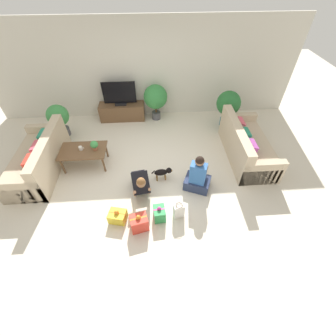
{
  "coord_description": "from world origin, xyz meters",
  "views": [
    {
      "loc": [
        0.25,
        -3.53,
        3.75
      ],
      "look_at": [
        0.47,
        -0.27,
        0.45
      ],
      "focal_mm": 24.0,
      "sensor_mm": 36.0,
      "label": 1
    }
  ],
  "objects_px": {
    "sofa_right": "(246,146)",
    "gift_bag_a": "(179,211)",
    "person_sitting": "(198,177)",
    "gift_box_b": "(159,213)",
    "tabletop_plant": "(94,145)",
    "potted_plant_corner_right": "(228,104)",
    "tv": "(120,95)",
    "gift_box_c": "(139,223)",
    "potted_plant_back_right": "(156,98)",
    "person_kneeling": "(140,183)",
    "mug": "(81,148)",
    "tv_console": "(122,112)",
    "gift_box_a": "(118,216)",
    "sofa_left": "(39,160)",
    "dog": "(163,172)",
    "potted_plant_corner_left": "(58,117)",
    "coffee_table": "(83,152)"
  },
  "relations": [
    {
      "from": "potted_plant_back_right",
      "to": "gift_box_b",
      "type": "bearing_deg",
      "value": -90.77
    },
    {
      "from": "potted_plant_corner_right",
      "to": "person_sitting",
      "type": "relative_size",
      "value": 1.11
    },
    {
      "from": "sofa_left",
      "to": "potted_plant_back_right",
      "type": "distance_m",
      "value": 3.35
    },
    {
      "from": "person_kneeling",
      "to": "mug",
      "type": "bearing_deg",
      "value": 134.66
    },
    {
      "from": "tv",
      "to": "person_kneeling",
      "type": "relative_size",
      "value": 1.19
    },
    {
      "from": "gift_box_b",
      "to": "gift_bag_a",
      "type": "relative_size",
      "value": 0.98
    },
    {
      "from": "potted_plant_corner_right",
      "to": "person_kneeling",
      "type": "bearing_deg",
      "value": -135.02
    },
    {
      "from": "person_sitting",
      "to": "gift_box_c",
      "type": "xyz_separation_m",
      "value": [
        -1.2,
        -0.89,
        -0.16
      ]
    },
    {
      "from": "coffee_table",
      "to": "gift_box_b",
      "type": "distance_m",
      "value": 2.3
    },
    {
      "from": "potted_plant_back_right",
      "to": "gift_box_c",
      "type": "xyz_separation_m",
      "value": [
        -0.42,
        -3.64,
        -0.51
      ]
    },
    {
      "from": "sofa_right",
      "to": "gift_bag_a",
      "type": "bearing_deg",
      "value": 132.72
    },
    {
      "from": "tv_console",
      "to": "potted_plant_corner_right",
      "type": "distance_m",
      "value": 3.02
    },
    {
      "from": "gift_box_a",
      "to": "mug",
      "type": "relative_size",
      "value": 3.03
    },
    {
      "from": "mug",
      "to": "tabletop_plant",
      "type": "height_order",
      "value": "tabletop_plant"
    },
    {
      "from": "sofa_left",
      "to": "potted_plant_corner_right",
      "type": "distance_m",
      "value": 4.88
    },
    {
      "from": "potted_plant_corner_right",
      "to": "person_kneeling",
      "type": "relative_size",
      "value": 1.33
    },
    {
      "from": "sofa_right",
      "to": "mug",
      "type": "bearing_deg",
      "value": 90.94
    },
    {
      "from": "potted_plant_back_right",
      "to": "tabletop_plant",
      "type": "xyz_separation_m",
      "value": [
        -1.42,
        -1.87,
        -0.1
      ]
    },
    {
      "from": "potted_plant_corner_right",
      "to": "gift_box_a",
      "type": "xyz_separation_m",
      "value": [
        -2.79,
        -2.98,
        -0.54
      ]
    },
    {
      "from": "sofa_right",
      "to": "potted_plant_corner_right",
      "type": "relative_size",
      "value": 1.94
    },
    {
      "from": "person_sitting",
      "to": "gift_bag_a",
      "type": "xyz_separation_m",
      "value": [
        -0.46,
        -0.69,
        -0.16
      ]
    },
    {
      "from": "tv_console",
      "to": "gift_box_c",
      "type": "distance_m",
      "value": 3.74
    },
    {
      "from": "tv",
      "to": "potted_plant_corner_left",
      "type": "bearing_deg",
      "value": -156.05
    },
    {
      "from": "dog",
      "to": "tabletop_plant",
      "type": "height_order",
      "value": "tabletop_plant"
    },
    {
      "from": "tabletop_plant",
      "to": "tv",
      "type": "bearing_deg",
      "value": 77.51
    },
    {
      "from": "sofa_right",
      "to": "gift_box_a",
      "type": "xyz_separation_m",
      "value": [
        -2.93,
        -1.65,
        -0.19
      ]
    },
    {
      "from": "sofa_left",
      "to": "gift_box_a",
      "type": "relative_size",
      "value": 5.4
    },
    {
      "from": "tv",
      "to": "potted_plant_corner_right",
      "type": "height_order",
      "value": "tv"
    },
    {
      "from": "gift_box_a",
      "to": "tv_console",
      "type": "bearing_deg",
      "value": 92.55
    },
    {
      "from": "sofa_right",
      "to": "tabletop_plant",
      "type": "xyz_separation_m",
      "value": [
        -3.51,
        -0.07,
        0.27
      ]
    },
    {
      "from": "gift_box_b",
      "to": "sofa_right",
      "type": "bearing_deg",
      "value": 37.68
    },
    {
      "from": "person_kneeling",
      "to": "gift_box_b",
      "type": "relative_size",
      "value": 2.27
    },
    {
      "from": "potted_plant_back_right",
      "to": "gift_box_a",
      "type": "height_order",
      "value": "potted_plant_back_right"
    },
    {
      "from": "person_sitting",
      "to": "gift_box_c",
      "type": "bearing_deg",
      "value": 58.78
    },
    {
      "from": "potted_plant_back_right",
      "to": "gift_box_a",
      "type": "distance_m",
      "value": 3.59
    },
    {
      "from": "coffee_table",
      "to": "gift_bag_a",
      "type": "height_order",
      "value": "coffee_table"
    },
    {
      "from": "sofa_right",
      "to": "potted_plant_back_right",
      "type": "xyz_separation_m",
      "value": [
        -2.1,
        1.8,
        0.37
      ]
    },
    {
      "from": "gift_box_b",
      "to": "gift_box_c",
      "type": "relative_size",
      "value": 0.88
    },
    {
      "from": "gift_box_a",
      "to": "gift_bag_a",
      "type": "distance_m",
      "value": 1.16
    },
    {
      "from": "person_sitting",
      "to": "gift_box_b",
      "type": "xyz_separation_m",
      "value": [
        -0.83,
        -0.7,
        -0.18
      ]
    },
    {
      "from": "tv_console",
      "to": "mug",
      "type": "xyz_separation_m",
      "value": [
        -0.74,
        -1.91,
        0.26
      ]
    },
    {
      "from": "gift_box_a",
      "to": "tabletop_plant",
      "type": "distance_m",
      "value": 1.74
    },
    {
      "from": "tv",
      "to": "person_kneeling",
      "type": "bearing_deg",
      "value": -78.43
    },
    {
      "from": "gift_box_b",
      "to": "tabletop_plant",
      "type": "distance_m",
      "value": 2.14
    },
    {
      "from": "sofa_left",
      "to": "gift_box_c",
      "type": "relative_size",
      "value": 5.14
    },
    {
      "from": "tv",
      "to": "person_kneeling",
      "type": "xyz_separation_m",
      "value": [
        0.59,
        -2.87,
        -0.46
      ]
    },
    {
      "from": "gift_box_b",
      "to": "tabletop_plant",
      "type": "bearing_deg",
      "value": 130.78
    },
    {
      "from": "potted_plant_back_right",
      "to": "sofa_right",
      "type": "bearing_deg",
      "value": -40.66
    },
    {
      "from": "gift_box_b",
      "to": "gift_box_c",
      "type": "bearing_deg",
      "value": -153.48
    },
    {
      "from": "potted_plant_corner_right",
      "to": "tabletop_plant",
      "type": "bearing_deg",
      "value": -157.42
    }
  ]
}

